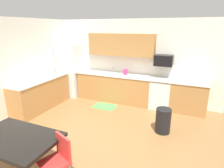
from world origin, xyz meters
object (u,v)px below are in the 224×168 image
at_px(kettle, 125,72).
at_px(microwave, 164,60).
at_px(oven_range, 161,94).
at_px(trash_bin, 163,121).
at_px(dining_table, 15,140).
at_px(refrigerator, 71,70).
at_px(chair_near_table, 58,158).

bearing_deg(kettle, microwave, 2.41).
relative_size(oven_range, trash_bin, 1.52).
height_order(oven_range, microwave, microwave).
bearing_deg(oven_range, trash_bin, -77.86).
bearing_deg(kettle, dining_table, -97.42).
height_order(refrigerator, microwave, refrigerator).
height_order(refrigerator, oven_range, refrigerator).
xyz_separation_m(chair_near_table, kettle, (-0.25, 3.81, 0.52)).
bearing_deg(chair_near_table, refrigerator, 122.28).
xyz_separation_m(oven_range, kettle, (-1.19, 0.05, 0.56)).
distance_m(microwave, trash_bin, 1.99).
bearing_deg(chair_near_table, kettle, 93.73).
height_order(oven_range, chair_near_table, oven_range).
bearing_deg(refrigerator, microwave, 3.15).
bearing_deg(microwave, trash_bin, -78.61).
bearing_deg(oven_range, chair_near_table, -104.04).
xyz_separation_m(refrigerator, chair_near_table, (2.33, -3.68, -0.42)).
height_order(dining_table, trash_bin, dining_table).
height_order(dining_table, chair_near_table, chair_near_table).
xyz_separation_m(dining_table, kettle, (0.51, 3.91, 0.34)).
xyz_separation_m(oven_range, chair_near_table, (-0.94, -3.76, 0.05)).
height_order(oven_range, trash_bin, oven_range).
bearing_deg(trash_bin, oven_range, 102.14).
height_order(trash_bin, kettle, kettle).
bearing_deg(chair_near_table, trash_bin, 61.27).
xyz_separation_m(oven_range, trash_bin, (0.32, -1.47, -0.16)).
distance_m(refrigerator, kettle, 2.09).
bearing_deg(microwave, kettle, -177.59).
relative_size(chair_near_table, kettle, 4.25).
distance_m(microwave, dining_table, 4.38).
distance_m(oven_range, microwave, 1.03).
bearing_deg(trash_bin, microwave, 101.39).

